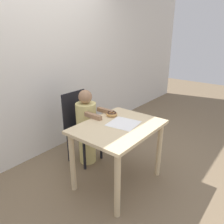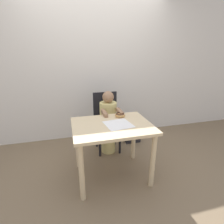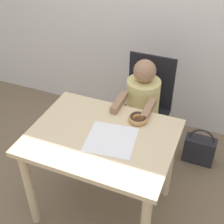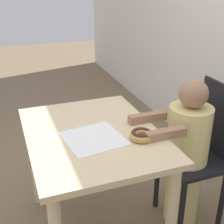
{
  "view_description": "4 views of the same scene",
  "coord_description": "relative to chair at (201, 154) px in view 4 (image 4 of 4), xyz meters",
  "views": [
    {
      "loc": [
        -1.73,
        -1.3,
        1.71
      ],
      "look_at": [
        0.03,
        0.11,
        0.86
      ],
      "focal_mm": 35.0,
      "sensor_mm": 36.0,
      "label": 1
    },
    {
      "loc": [
        -0.49,
        -1.87,
        1.57
      ],
      "look_at": [
        0.03,
        0.11,
        0.86
      ],
      "focal_mm": 28.0,
      "sensor_mm": 36.0,
      "label": 2
    },
    {
      "loc": [
        0.65,
        -1.39,
        2.06
      ],
      "look_at": [
        0.03,
        0.11,
        0.86
      ],
      "focal_mm": 50.0,
      "sensor_mm": 36.0,
      "label": 3
    },
    {
      "loc": [
        1.51,
        -0.44,
        1.57
      ],
      "look_at": [
        0.03,
        0.11,
        0.86
      ],
      "focal_mm": 50.0,
      "sensor_mm": 36.0,
      "label": 4
    }
  ],
  "objects": [
    {
      "name": "dining_table",
      "position": [
        -0.09,
        -0.7,
        0.12
      ],
      "size": [
        0.95,
        0.74,
        0.74
      ],
      "color": "beige",
      "rests_on": "ground_plane"
    },
    {
      "name": "chair",
      "position": [
        0.0,
        0.0,
        0.0
      ],
      "size": [
        0.39,
        0.37,
        0.95
      ],
      "color": "black",
      "rests_on": "ground_plane"
    },
    {
      "name": "child_figure",
      "position": [
        0.0,
        -0.11,
        0.01
      ],
      "size": [
        0.27,
        0.49,
        1.01
      ],
      "color": "#E0D17F",
      "rests_on": "ground_plane"
    },
    {
      "name": "donut",
      "position": [
        0.08,
        -0.47,
        0.27
      ],
      "size": [
        0.13,
        0.13,
        0.05
      ],
      "color": "tan",
      "rests_on": "dining_table"
    },
    {
      "name": "napkin",
      "position": [
        -0.02,
        -0.72,
        0.24
      ],
      "size": [
        0.35,
        0.35,
        0.0
      ],
      "color": "white",
      "rests_on": "dining_table"
    }
  ]
}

